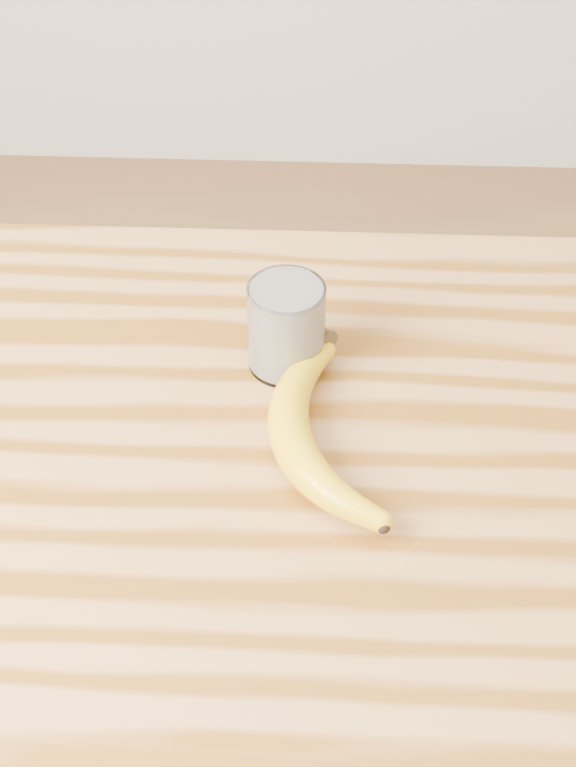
{
  "coord_description": "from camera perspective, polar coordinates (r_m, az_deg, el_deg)",
  "views": [
    {
      "loc": [
        0.03,
        -0.62,
        1.62
      ],
      "look_at": [
        0.0,
        0.11,
        0.93
      ],
      "focal_mm": 50.0,
      "sensor_mm": 36.0,
      "label": 1
    }
  ],
  "objects": [
    {
      "name": "smoothie_glass",
      "position": [
        1.04,
        -0.08,
        3.09
      ],
      "size": [
        0.08,
        0.08,
        0.1
      ],
      "color": "white",
      "rests_on": "table"
    },
    {
      "name": "banana",
      "position": [
        0.97,
        0.09,
        -2.92
      ],
      "size": [
        0.19,
        0.35,
        0.04
      ],
      "primitive_type": null,
      "rotation": [
        0.0,
        0.0,
        0.23
      ],
      "color": "gold",
      "rests_on": "table"
    },
    {
      "name": "table",
      "position": [
        1.05,
        -0.51,
        -10.51
      ],
      "size": [
        1.2,
        0.8,
        0.9
      ],
      "color": "#A5703B",
      "rests_on": "ground"
    },
    {
      "name": "room",
      "position": [
        0.68,
        -0.83,
        19.71
      ],
      "size": [
        4.04,
        4.04,
        2.7
      ],
      "color": "brown",
      "rests_on": "ground"
    }
  ]
}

